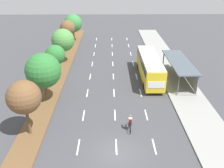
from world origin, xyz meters
TOP-DOWN VIEW (x-y plane):
  - ground_plane at (0.00, 0.00)m, footprint 140.00×140.00m
  - median_strip at (-8.30, 20.00)m, footprint 2.60×52.00m
  - sidewalk_right at (9.25, 20.00)m, footprint 4.50×52.00m
  - lane_divider_left at (-3.50, 16.68)m, footprint 0.14×44.36m
  - lane_divider_center at (0.00, 16.68)m, footprint 0.14×44.36m
  - lane_divider_right at (3.50, 16.68)m, footprint 0.14×44.36m
  - bus_shelter at (9.53, 15.09)m, footprint 2.90×10.06m
  - bus at (5.25, 15.96)m, footprint 2.54×11.29m
  - cyclist at (1.45, 3.43)m, footprint 0.46×1.82m
  - median_tree_nearest at (-8.45, 2.86)m, footprint 3.19×3.19m
  - median_tree_second at (-8.32, 9.48)m, footprint 4.17×4.17m
  - median_tree_third at (-8.26, 16.10)m, footprint 2.85×2.85m
  - median_tree_fourth at (-8.29, 22.72)m, footprint 3.80×3.80m
  - median_tree_fifth at (-8.50, 29.35)m, footprint 2.87×2.87m
  - median_tree_farthest at (-8.37, 35.97)m, footprint 3.84×3.84m

SIDE VIEW (x-z plane):
  - ground_plane at x=0.00m, z-range 0.00..0.00m
  - lane_divider_left at x=-3.50m, z-range 0.00..0.01m
  - lane_divider_center at x=0.00m, z-range 0.00..0.01m
  - lane_divider_right at x=3.50m, z-range 0.00..0.01m
  - median_strip at x=-8.30m, z-range 0.00..0.12m
  - sidewalk_right at x=9.25m, z-range 0.00..0.15m
  - cyclist at x=1.45m, z-range -0.06..1.65m
  - bus_shelter at x=9.53m, z-range 0.44..3.30m
  - bus at x=5.25m, z-range 0.38..3.75m
  - median_tree_third at x=-8.26m, z-range 1.16..6.12m
  - median_tree_fourth at x=-8.29m, z-range 1.07..6.79m
  - median_tree_farthest at x=-8.37m, z-range 1.08..6.85m
  - median_tree_second at x=-8.32m, z-range 1.02..7.00m
  - median_tree_nearest at x=-8.45m, z-range 1.32..6.95m
  - median_tree_fifth at x=-8.50m, z-range 1.56..7.38m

